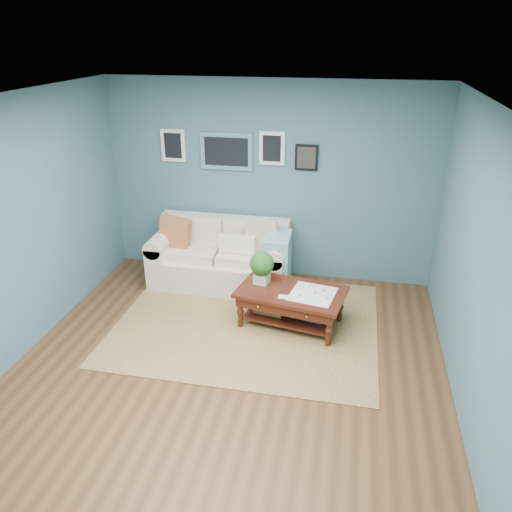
# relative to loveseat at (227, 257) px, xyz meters

# --- Properties ---
(room_shell) EXTENTS (5.00, 5.02, 2.70)m
(room_shell) POSITION_rel_loveseat_xyz_m (0.49, -1.97, 0.96)
(room_shell) COLOR brown
(room_shell) RESTS_ON ground
(area_rug) EXTENTS (3.09, 2.47, 0.01)m
(area_rug) POSITION_rel_loveseat_xyz_m (0.50, -0.98, -0.39)
(area_rug) COLOR brown
(area_rug) RESTS_ON ground
(loveseat) EXTENTS (1.91, 0.87, 0.98)m
(loveseat) POSITION_rel_loveseat_xyz_m (0.00, 0.00, 0.00)
(loveseat) COLOR silver
(loveseat) RESTS_ON ground
(coffee_table) EXTENTS (1.34, 0.93, 0.86)m
(coffee_table) POSITION_rel_loveseat_xyz_m (0.95, -0.88, -0.02)
(coffee_table) COLOR black
(coffee_table) RESTS_ON ground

